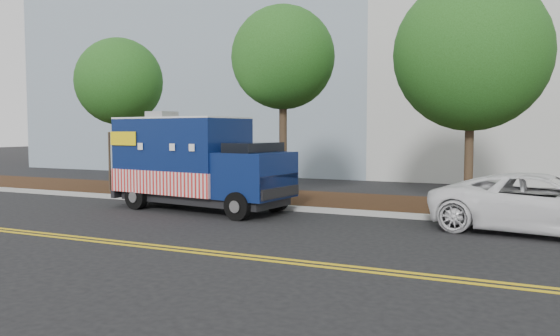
% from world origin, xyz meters
% --- Properties ---
extents(ground, '(120.00, 120.00, 0.00)m').
position_xyz_m(ground, '(0.00, 0.00, 0.00)').
color(ground, black).
rests_on(ground, ground).
extents(curb, '(120.00, 0.18, 0.15)m').
position_xyz_m(curb, '(0.00, 1.40, 0.07)').
color(curb, '#9E9E99').
rests_on(curb, ground).
extents(mulch_strip, '(120.00, 4.00, 0.15)m').
position_xyz_m(mulch_strip, '(0.00, 3.50, 0.07)').
color(mulch_strip, black).
rests_on(mulch_strip, ground).
extents(centerline_near, '(120.00, 0.10, 0.01)m').
position_xyz_m(centerline_near, '(0.00, -4.45, 0.01)').
color(centerline_near, gold).
rests_on(centerline_near, ground).
extents(centerline_far, '(120.00, 0.10, 0.01)m').
position_xyz_m(centerline_far, '(0.00, -4.70, 0.01)').
color(centerline_far, gold).
rests_on(centerline_far, ground).
extents(tree_a, '(3.50, 3.50, 6.18)m').
position_xyz_m(tree_a, '(-5.96, 3.66, 4.41)').
color(tree_a, '#38281C').
rests_on(tree_a, ground).
extents(tree_b, '(3.43, 3.43, 6.58)m').
position_xyz_m(tree_b, '(1.73, 2.77, 4.85)').
color(tree_b, '#38281C').
rests_on(tree_b, ground).
extents(tree_c, '(4.53, 4.53, 6.96)m').
position_xyz_m(tree_c, '(7.59, 3.25, 4.69)').
color(tree_c, '#38281C').
rests_on(tree_c, ground).
extents(sign_post, '(0.06, 0.06, 2.40)m').
position_xyz_m(sign_post, '(-5.04, 1.99, 1.20)').
color(sign_post, '#473828').
rests_on(sign_post, ground).
extents(food_truck, '(6.05, 2.92, 3.07)m').
position_xyz_m(food_truck, '(-0.22, 0.40, 1.39)').
color(food_truck, black).
rests_on(food_truck, ground).
extents(white_car, '(5.47, 3.11, 1.44)m').
position_xyz_m(white_car, '(9.59, 0.48, 0.72)').
color(white_car, white).
rests_on(white_car, ground).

